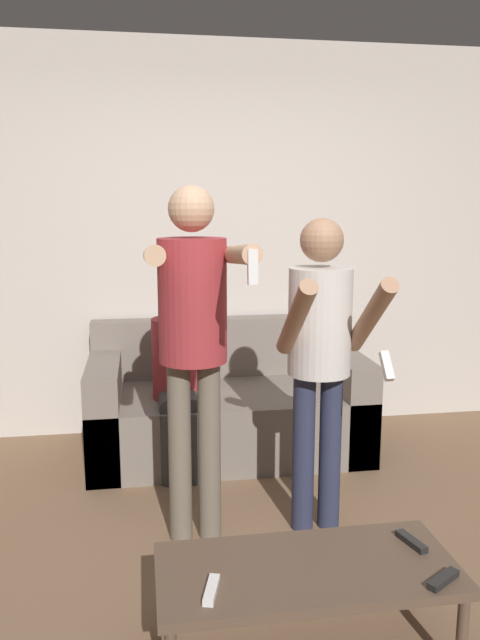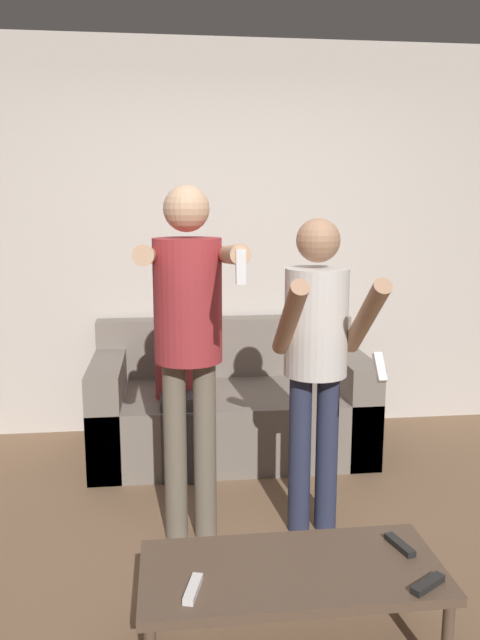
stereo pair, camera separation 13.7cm
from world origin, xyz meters
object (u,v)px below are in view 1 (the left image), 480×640
Objects in this scene: couch at (227,408)px; coffee_table at (307,574)px; remote_near at (443,580)px; remote_mid at (212,590)px; remote_far at (411,541)px; person_standing_right at (320,345)px; person_seated at (177,367)px; person_standing_left at (193,325)px.

coffee_table is at bearing -89.40° from couch.
couch reaches higher than remote_near.
remote_far is at bearing 12.88° from remote_mid.
person_standing_right reaches higher than coffee_table.
person_standing_right reaches higher than remote_far.
remote_far is at bearing 90.93° from remote_near.
person_standing_right reaches higher than person_seated.
couch is 12.08× the size of remote_near.
couch is at bearing 90.60° from coffee_table.
person_standing_right is 1.44× the size of coffee_table.
coffee_table is (0.32, -0.85, -0.75)m from person_standing_left.
person_standing_right is (0.30, -1.10, 0.67)m from couch.
coffee_table is at bearing 16.47° from remote_mid.
person_seated is 7.90× the size of remote_near.
person_standing_left is at bearing -88.14° from person_seated.
person_seated is (-0.33, -0.21, 0.35)m from couch.
coffee_table is 0.37m from remote_mid.
couch is 0.53m from person_seated.
person_standing_right is at bearing -74.51° from couch.
person_seated reaches higher than remote_near.
remote_near is (0.78, -1.91, -0.27)m from person_seated.
remote_mid reaches higher than coffee_table.
remote_near is at bearing -21.86° from coffee_table.
remote_far is (0.14, -0.78, -0.59)m from person_standing_right.
coffee_table is at bearing -78.53° from person_seated.
person_seated reaches higher than remote_far.
remote_mid is at bearing -167.12° from remote_far.
couch is at bearing 105.49° from person_standing_right.
person_standing_right is 0.99m from remote_far.
remote_mid is at bearing -90.06° from person_seated.
person_seated is 1.07× the size of coffee_table.
remote_mid is (-0.35, -0.10, 0.05)m from coffee_table.
person_standing_left reaches higher than person_seated.
remote_near is (0.43, -0.17, 0.05)m from coffee_table.
person_standing_left is at bearing 134.02° from remote_far.
remote_near is 0.95× the size of remote_far.
person_standing_left is at bearing 88.14° from remote_mid.
person_standing_left is 0.62m from person_standing_right.
coffee_table is 6.97× the size of remote_far.
remote_mid is 0.80m from remote_far.
couch is 11.44× the size of remote_far.
couch is 1.39m from person_standing_left.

